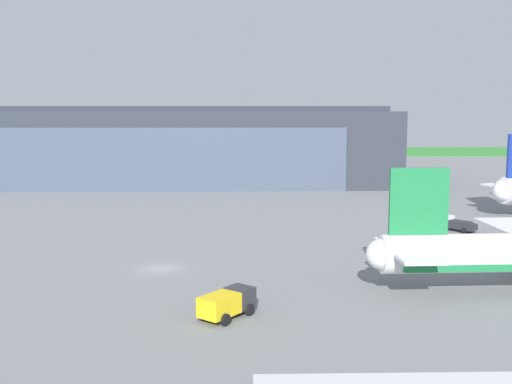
{
  "coord_description": "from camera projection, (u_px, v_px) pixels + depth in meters",
  "views": [
    {
      "loc": [
        8.47,
        -63.26,
        16.41
      ],
      "look_at": [
        10.49,
        18.84,
        5.62
      ],
      "focal_mm": 43.31,
      "sensor_mm": 36.0,
      "label": 1
    }
  ],
  "objects": [
    {
      "name": "maintenance_hangar",
      "position": [
        165.0,
        146.0,
        144.92
      ],
      "size": [
        104.13,
        39.62,
        17.55
      ],
      "color": "#2D333D",
      "rests_on": "ground_plane"
    },
    {
      "name": "fuel_bowser",
      "position": [
        457.0,
        224.0,
        84.97
      ],
      "size": [
        4.49,
        5.03,
        1.97
      ],
      "color": "silver",
      "rests_on": "ground_plane"
    },
    {
      "name": "ground_plane",
      "position": [
        160.0,
        269.0,
        64.63
      ],
      "size": [
        440.0,
        440.0,
        0.0
      ],
      "primitive_type": "plane",
      "color": "slate"
    },
    {
      "name": "grass_field_strip",
      "position": [
        220.0,
        152.0,
        250.17
      ],
      "size": [
        440.0,
        56.0,
        0.08
      ],
      "primitive_type": "cube",
      "color": "#368937",
      "rests_on": "ground_plane"
    },
    {
      "name": "pushback_tractor",
      "position": [
        227.0,
        303.0,
        49.18
      ],
      "size": [
        4.77,
        5.22,
        2.14
      ],
      "color": "#2D2D33",
      "rests_on": "ground_plane"
    }
  ]
}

